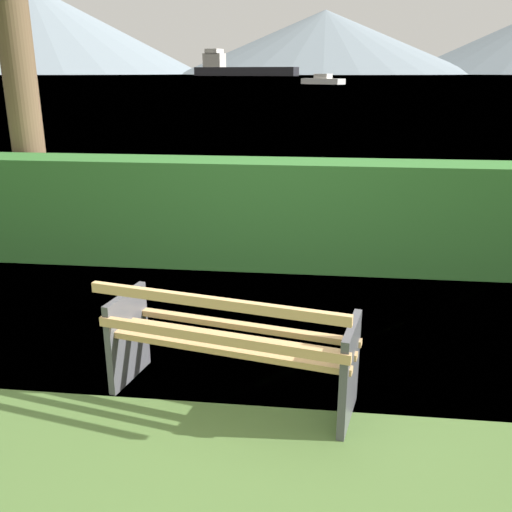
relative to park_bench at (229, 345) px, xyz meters
The scene contains 7 objects.
ground_plane 0.43m from the park_bench, 78.16° to the left, with size 1400.00×1400.00×0.00m, color #4C6B33.
water_surface 309.94m from the park_bench, 90.00° to the left, with size 620.00×620.00×0.00m, color #6B8EA3.
park_bench is the anchor object (origin of this frame).
hedge_row 2.91m from the park_bench, 89.76° to the left, with size 7.82×0.63×1.23m, color #387A33.
cargo_ship_large 323.88m from the park_bench, 98.40° to the left, with size 59.94×26.31×14.34m.
fishing_boat_near 104.09m from the park_bench, 89.79° to the left, with size 8.15×7.09×1.82m.
distant_hills 562.10m from the park_bench, 97.71° to the left, with size 790.03×345.80×80.84m.
Camera 1 is at (0.56, -3.39, 2.17)m, focal length 39.16 mm.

